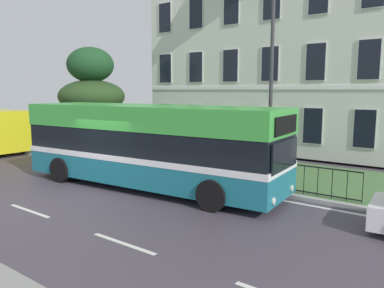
{
  "coord_description": "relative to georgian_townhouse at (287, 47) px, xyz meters",
  "views": [
    {
      "loc": [
        10.22,
        -7.51,
        3.53
      ],
      "look_at": [
        1.58,
        4.12,
        1.45
      ],
      "focal_mm": 35.14,
      "sensor_mm": 36.0,
      "label": 1
    }
  ],
  "objects": [
    {
      "name": "georgian_townhouse",
      "position": [
        0.0,
        0.0,
        0.0
      ],
      "size": [
        14.41,
        9.98,
        12.12
      ],
      "color": "silver",
      "rests_on": "ground_plane"
    },
    {
      "name": "street_lamp_post",
      "position": [
        3.62,
        -10.0,
        -1.74
      ],
      "size": [
        0.36,
        0.24,
        7.7
      ],
      "color": "#333338",
      "rests_on": "ground_plane"
    },
    {
      "name": "single_decker_bus",
      "position": [
        0.38,
        -13.25,
        -4.63
      ],
      "size": [
        10.33,
        3.34,
        2.99
      ],
      "rotation": [
        0.0,
        0.0,
        0.08
      ],
      "color": "#1A6B7C",
      "rests_on": "ground_plane"
    },
    {
      "name": "evergreen_tree",
      "position": [
        -8.06,
        -9.06,
        -3.5
      ],
      "size": [
        3.86,
        3.98,
        5.85
      ],
      "color": "#423328",
      "rests_on": "ground_plane"
    },
    {
      "name": "iron_verge_railing",
      "position": [
        0.0,
        -11.19,
        -5.59
      ],
      "size": [
        14.53,
        0.04,
        0.97
      ],
      "color": "black",
      "rests_on": "ground_plane"
    },
    {
      "name": "litter_bin",
      "position": [
        -2.88,
        -10.78,
        -5.5
      ],
      "size": [
        0.56,
        0.56,
        1.18
      ],
      "color": "#4C4742",
      "rests_on": "ground_plane"
    },
    {
      "name": "ground_plane",
      "position": [
        -0.54,
        -14.55,
        -6.23
      ],
      "size": [
        60.0,
        56.0,
        0.18
      ],
      "color": "#473D48"
    }
  ]
}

